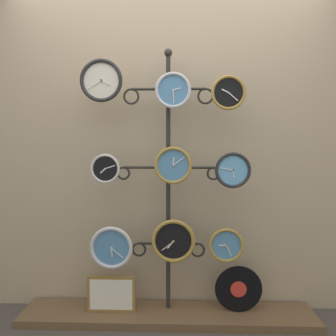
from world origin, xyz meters
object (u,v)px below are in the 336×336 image
(display_stand, at_px, (168,229))
(clock_bottom_center, at_px, (173,241))
(clock_bottom_left, at_px, (111,248))
(clock_bottom_right, at_px, (226,245))
(clock_top_center, at_px, (173,90))
(clock_top_right, at_px, (228,93))
(clock_middle_right, at_px, (233,170))
(vinyl_record, at_px, (239,289))
(picture_frame, at_px, (111,294))
(clock_middle_center, at_px, (173,165))
(clock_top_left, at_px, (101,81))
(clock_middle_left, at_px, (105,169))

(display_stand, relative_size, clock_bottom_center, 6.26)
(clock_bottom_left, height_order, clock_bottom_right, clock_bottom_left)
(clock_top_center, relative_size, clock_top_right, 1.06)
(clock_top_center, height_order, clock_middle_right, clock_top_center)
(vinyl_record, height_order, picture_frame, vinyl_record)
(vinyl_record, relative_size, picture_frame, 0.97)
(clock_middle_right, distance_m, clock_bottom_right, 0.55)
(clock_middle_center, relative_size, clock_bottom_left, 0.85)
(display_stand, relative_size, clock_middle_center, 7.46)
(display_stand, xyz_separation_m, clock_middle_right, (0.47, -0.10, 0.46))
(clock_bottom_right, bearing_deg, clock_top_right, -93.25)
(clock_middle_center, bearing_deg, clock_middle_right, 0.47)
(display_stand, relative_size, clock_top_left, 6.56)
(display_stand, distance_m, picture_frame, 0.64)
(clock_middle_left, relative_size, clock_middle_center, 0.79)
(clock_top_right, bearing_deg, picture_frame, 177.99)
(clock_top_right, height_order, clock_middle_center, clock_top_right)
(clock_middle_left, bearing_deg, clock_bottom_center, 1.76)
(display_stand, height_order, clock_bottom_left, display_stand)
(display_stand, bearing_deg, picture_frame, -168.73)
(clock_top_left, distance_m, vinyl_record, 1.84)
(clock_top_left, distance_m, clock_bottom_left, 1.21)
(clock_top_left, bearing_deg, clock_bottom_left, -22.54)
(display_stand, distance_m, clock_middle_left, 0.66)
(clock_middle_right, xyz_separation_m, clock_bottom_left, (-0.88, -0.02, -0.57))
(clock_middle_left, distance_m, vinyl_record, 1.34)
(clock_top_left, xyz_separation_m, clock_bottom_right, (0.90, 0.00, -1.19))
(clock_middle_left, bearing_deg, clock_bottom_right, 1.07)
(display_stand, xyz_separation_m, picture_frame, (-0.42, -0.08, -0.48))
(clock_bottom_left, bearing_deg, picture_frame, 109.28)
(vinyl_record, bearing_deg, display_stand, 174.33)
(clock_middle_left, xyz_separation_m, clock_bottom_left, (0.04, -0.01, -0.58))
(clock_middle_left, distance_m, clock_bottom_center, 0.73)
(clock_middle_right, height_order, clock_bottom_center, clock_middle_right)
(clock_top_left, xyz_separation_m, clock_middle_left, (0.02, -0.01, -0.63))
(clock_middle_left, xyz_separation_m, vinyl_record, (0.98, 0.05, -0.91))
(clock_bottom_right, distance_m, vinyl_record, 0.36)
(display_stand, bearing_deg, clock_middle_left, -166.82)
(clock_bottom_left, bearing_deg, clock_middle_right, 1.15)
(picture_frame, bearing_deg, clock_bottom_center, -0.76)
(clock_top_left, distance_m, clock_bottom_center, 1.27)
(clock_middle_center, bearing_deg, picture_frame, 177.36)
(clock_middle_left, bearing_deg, clock_top_center, 3.18)
(clock_top_center, bearing_deg, clock_middle_right, -3.16)
(clock_bottom_center, bearing_deg, vinyl_record, 4.48)
(clock_middle_center, relative_size, clock_middle_right, 1.05)
(clock_top_center, height_order, clock_middle_center, clock_top_center)
(clock_top_center, distance_m, clock_bottom_left, 1.23)
(display_stand, distance_m, clock_middle_right, 0.66)
(clock_top_center, distance_m, clock_bottom_center, 1.09)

